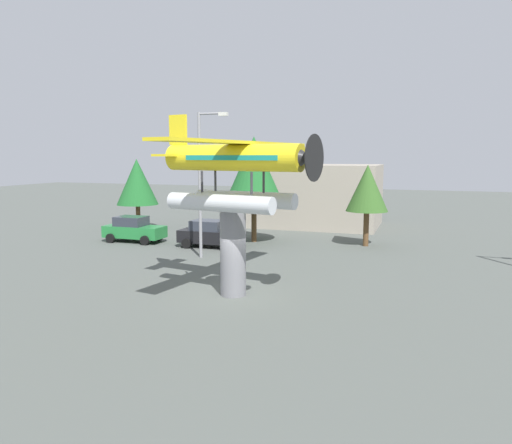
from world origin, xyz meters
name	(u,v)px	position (x,y,z in m)	size (l,w,h in m)	color
ground_plane	(233,295)	(0.00, 0.00, 0.00)	(140.00, 140.00, 0.00)	#515651
display_pedestal	(233,253)	(0.00, 0.00, 1.85)	(1.10, 1.10, 3.69)	slate
floatplane_monument	(235,169)	(0.13, -0.02, 5.36)	(7.12, 10.43, 4.00)	silver
car_near_green	(134,229)	(-11.31, 9.87, 0.88)	(4.20, 2.02, 1.76)	#237A38
car_mid_black	(211,234)	(-5.46, 9.76, 0.88)	(4.20, 2.02, 1.76)	black
streetlight_primary	(203,175)	(-4.48, 6.62, 4.82)	(1.84, 0.28, 8.36)	gray
storefront_building	(317,195)	(-1.01, 22.00, 2.58)	(10.24, 7.45, 5.17)	#9E9384
tree_west	(137,182)	(-14.53, 15.51, 3.80)	(3.34, 3.34, 5.67)	brown
tree_east	(254,172)	(-3.46, 12.64, 4.83)	(4.29, 4.29, 7.22)	brown
tree_center_back	(367,188)	(4.06, 13.48, 3.80)	(2.74, 2.74, 5.36)	brown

